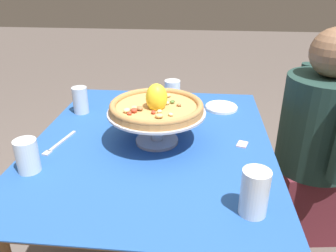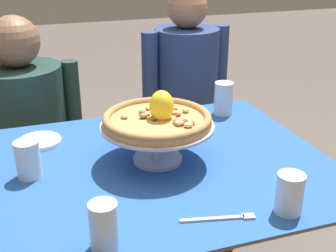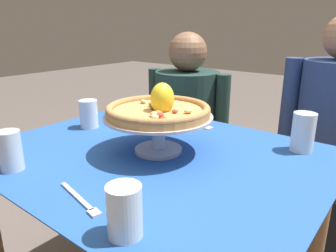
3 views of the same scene
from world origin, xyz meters
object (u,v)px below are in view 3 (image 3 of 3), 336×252
(pizza_stand, at_px, (158,125))
(pizza, at_px, (159,109))
(sugar_packet, at_px, (207,127))
(diner_left, at_px, (186,128))
(water_glass_front_right, at_px, (125,214))
(water_glass_back_right, at_px, (303,134))
(water_glass_side_left, at_px, (89,116))
(water_glass_front_left, at_px, (10,153))
(dinner_fork, at_px, (81,200))
(side_plate, at_px, (136,115))
(diner_right, at_px, (328,156))

(pizza_stand, distance_m, pizza, 0.06)
(sugar_packet, height_order, diner_left, diner_left)
(pizza_stand, height_order, pizza, pizza)
(pizza_stand, distance_m, water_glass_front_right, 0.47)
(water_glass_back_right, distance_m, diner_left, 0.94)
(water_glass_side_left, bearing_deg, water_glass_front_left, -69.53)
(dinner_fork, relative_size, sugar_packet, 4.01)
(side_plate, distance_m, diner_left, 0.53)
(water_glass_front_left, xyz_separation_m, water_glass_side_left, (-0.15, 0.41, -0.00))
(water_glass_front_left, height_order, diner_left, diner_left)
(pizza, bearing_deg, diner_left, 118.72)
(pizza_stand, distance_m, water_glass_front_left, 0.47)
(water_glass_front_right, relative_size, diner_left, 0.10)
(water_glass_front_right, bearing_deg, pizza, 121.31)
(pizza_stand, xyz_separation_m, water_glass_side_left, (-0.41, 0.02, -0.04))
(water_glass_front_left, bearing_deg, side_plate, 99.52)
(pizza, xyz_separation_m, side_plate, (-0.37, 0.26, -0.14))
(pizza_stand, bearing_deg, dinner_fork, -80.77)
(water_glass_front_right, height_order, dinner_fork, water_glass_front_right)
(water_glass_side_left, relative_size, side_plate, 0.77)
(diner_left, xyz_separation_m, diner_right, (0.81, 0.02, 0.02))
(pizza, height_order, water_glass_front_right, pizza)
(water_glass_front_right, distance_m, sugar_packet, 0.77)
(water_glass_back_right, xyz_separation_m, side_plate, (-0.75, -0.05, -0.05))
(water_glass_front_left, bearing_deg, diner_left, 97.81)
(water_glass_back_right, distance_m, diner_right, 0.51)
(side_plate, bearing_deg, water_glass_front_right, -47.46)
(pizza, bearing_deg, water_glass_front_left, -123.41)
(dinner_fork, bearing_deg, side_plate, 123.62)
(water_glass_front_right, bearing_deg, diner_right, 82.62)
(pizza, height_order, water_glass_side_left, pizza)
(side_plate, height_order, dinner_fork, side_plate)
(dinner_fork, bearing_deg, water_glass_front_left, -177.33)
(dinner_fork, relative_size, diner_left, 0.18)
(pizza_stand, height_order, water_glass_front_left, pizza_stand)
(water_glass_front_right, bearing_deg, water_glass_back_right, 78.71)
(dinner_fork, height_order, diner_left, diner_left)
(side_plate, height_order, diner_right, diner_right)
(dinner_fork, height_order, diner_right, diner_right)
(water_glass_back_right, bearing_deg, dinner_fork, -115.30)
(dinner_fork, bearing_deg, water_glass_side_left, 139.67)
(water_glass_front_left, distance_m, water_glass_side_left, 0.44)
(water_glass_front_right, relative_size, side_plate, 0.74)
(water_glass_back_right, bearing_deg, pizza_stand, -140.75)
(water_glass_back_right, height_order, sugar_packet, water_glass_back_right)
(pizza, height_order, diner_left, diner_left)
(pizza, bearing_deg, dinner_fork, -81.10)
(water_glass_back_right, height_order, water_glass_side_left, water_glass_back_right)
(sugar_packet, bearing_deg, pizza_stand, -89.14)
(water_glass_side_left, xyz_separation_m, diner_left, (-0.00, 0.73, -0.24))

